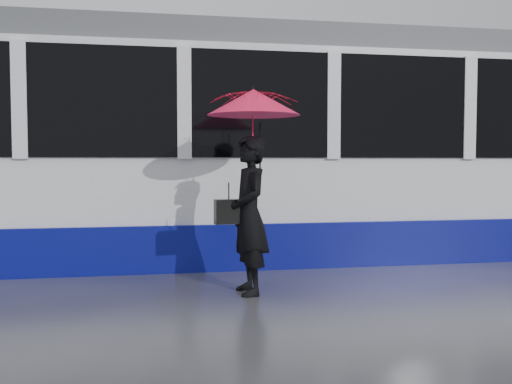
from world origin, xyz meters
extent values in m
plane|color=#2F2F34|center=(0.00, 0.00, 0.00)|extent=(90.00, 90.00, 0.00)
cube|color=#3F3D38|center=(0.00, 1.78, 0.01)|extent=(34.00, 0.07, 0.02)
cube|color=#3F3D38|center=(0.00, 3.22, 0.01)|extent=(34.00, 0.07, 0.02)
imported|color=black|center=(0.84, -0.04, 0.86)|extent=(0.48, 0.67, 1.72)
imported|color=#F8147D|center=(0.89, -0.04, 1.82)|extent=(1.05, 1.06, 0.86)
cone|color=#F8147D|center=(0.89, -0.04, 2.09)|extent=(1.12, 1.12, 0.28)
cylinder|color=black|center=(0.89, -0.04, 2.25)|extent=(0.01, 0.01, 0.06)
cylinder|color=black|center=(0.97, -0.02, 1.49)|extent=(0.02, 0.02, 0.75)
cube|color=black|center=(0.62, -0.02, 0.90)|extent=(0.32, 0.17, 0.27)
cylinder|color=black|center=(0.62, -0.02, 1.13)|extent=(0.01, 0.01, 0.18)
camera|label=1|loc=(-0.20, -6.13, 1.45)|focal=40.00mm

